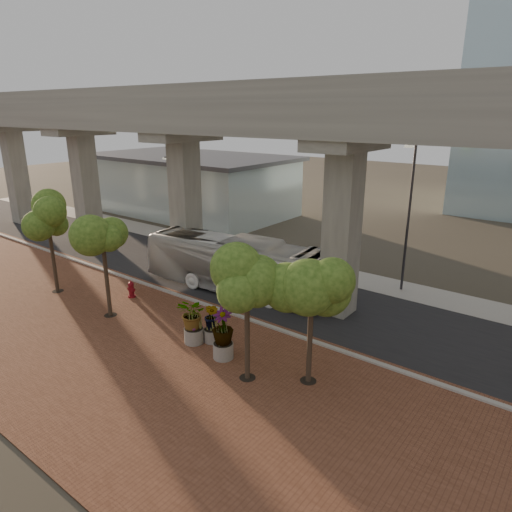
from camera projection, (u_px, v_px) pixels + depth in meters
The scene contains 18 objects.
ground at pixel (234, 298), 27.93m from camera, with size 160.00×160.00×0.00m, color #3C362C.
brick_plaza at pixel (126, 348), 21.89m from camera, with size 70.00×13.00×0.06m, color brown.
asphalt_road at pixel (254, 288), 29.43m from camera, with size 90.00×8.00×0.04m, color black.
curb_strip at pixel (212, 307), 26.40m from camera, with size 70.00×0.25×0.16m, color #A09D95.
far_sidewalk at pixel (300, 266), 33.57m from camera, with size 90.00×3.00×0.06m, color #A09D95.
transit_viaduct at pixel (254, 174), 27.22m from camera, with size 72.00×5.60×12.40m.
station_pavilion at pixel (190, 183), 50.66m from camera, with size 23.00×13.00×6.30m.
transit_bus at pixel (235, 265), 28.57m from camera, with size 2.90×12.36×3.44m, color silver.
fire_hydrant at pixel (131, 289), 27.73m from camera, with size 0.52×0.47×1.04m.
planter_front at pixel (193, 316), 22.00m from camera, with size 2.12×2.12×2.34m.
planter_right at pixel (223, 328), 20.58m from camera, with size 2.30×2.30×2.46m.
planter_left at pixel (212, 318), 22.16m from camera, with size 1.86×1.86×2.04m.
street_tree_far_west at pixel (47, 218), 27.32m from camera, with size 3.32×3.32×6.28m.
street_tree_near_west at pixel (102, 232), 23.92m from camera, with size 3.32×3.32×6.35m.
street_tree_near_east at pixel (247, 279), 18.07m from camera, with size 3.40×3.40×6.09m.
street_tree_far_east at pixel (312, 291), 17.99m from camera, with size 3.41×3.41×5.64m.
streetlamp_west at pixel (174, 194), 37.62m from camera, with size 0.37×1.07×7.42m.
streetlamp_east at pixel (409, 208), 27.39m from camera, with size 0.45×1.33×9.17m.
Camera 1 is at (16.86, -19.61, 10.93)m, focal length 32.00 mm.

